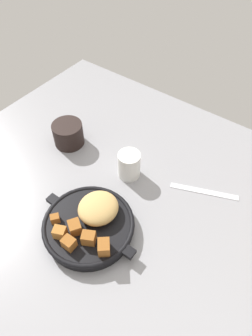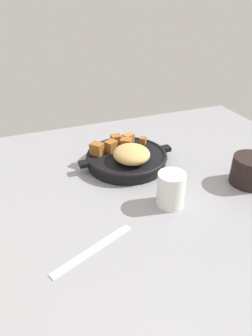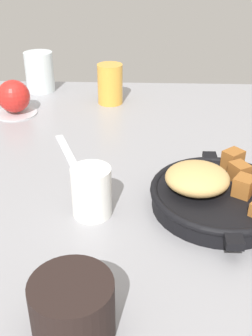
{
  "view_description": "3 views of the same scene",
  "coord_description": "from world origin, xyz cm",
  "px_view_note": "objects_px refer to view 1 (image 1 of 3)",
  "views": [
    {
      "loc": [
        24.45,
        -37.86,
        65.86
      ],
      "look_at": [
        -5.66,
        2.86,
        6.91
      ],
      "focal_mm": 32.52,
      "sensor_mm": 36.0,
      "label": 1
    },
    {
      "loc": [
        21.13,
        51.8,
        41.33
      ],
      "look_at": [
        -1.03,
        -5.07,
        4.41
      ],
      "focal_mm": 31.65,
      "sensor_mm": 36.0,
      "label": 2
    },
    {
      "loc": [
        -59.63,
        -1.18,
        37.79
      ],
      "look_at": [
        0.13,
        1.34,
        4.13
      ],
      "focal_mm": 44.26,
      "sensor_mm": 36.0,
      "label": 3
    }
  ],
  "objects_px": {
    "butter_knife": "(204,191)",
    "coffee_mug_dark": "(68,134)",
    "cast_iron_skillet": "(90,223)",
    "white_creamer_pitcher": "(129,165)"
  },
  "relations": [
    {
      "from": "coffee_mug_dark",
      "to": "white_creamer_pitcher",
      "type": "bearing_deg",
      "value": 1.38
    },
    {
      "from": "butter_knife",
      "to": "cast_iron_skillet",
      "type": "bearing_deg",
      "value": -144.85
    },
    {
      "from": "cast_iron_skillet",
      "to": "butter_knife",
      "type": "bearing_deg",
      "value": 57.26
    },
    {
      "from": "cast_iron_skillet",
      "to": "coffee_mug_dark",
      "type": "distance_m",
      "value": 0.31
    },
    {
      "from": "coffee_mug_dark",
      "to": "white_creamer_pitcher",
      "type": "height_order",
      "value": "white_creamer_pitcher"
    },
    {
      "from": "cast_iron_skillet",
      "to": "butter_knife",
      "type": "height_order",
      "value": "cast_iron_skillet"
    },
    {
      "from": "coffee_mug_dark",
      "to": "butter_knife",
      "type": "bearing_deg",
      "value": 10.31
    },
    {
      "from": "butter_knife",
      "to": "white_creamer_pitcher",
      "type": "distance_m",
      "value": 0.21
    },
    {
      "from": "butter_knife",
      "to": "coffee_mug_dark",
      "type": "height_order",
      "value": "coffee_mug_dark"
    },
    {
      "from": "cast_iron_skillet",
      "to": "coffee_mug_dark",
      "type": "bearing_deg",
      "value": 142.66
    }
  ]
}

